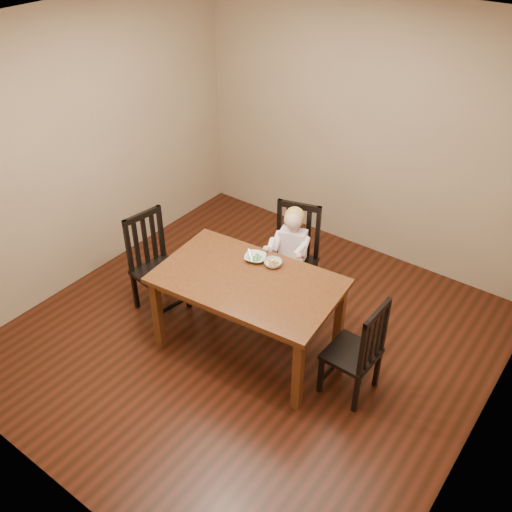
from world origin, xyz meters
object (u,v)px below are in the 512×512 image
Objects in this scene: chair_child at (293,258)px; toddler at (292,248)px; dining_table at (248,288)px; chair_left at (156,265)px; bowl_peas at (255,258)px; bowl_veg at (273,263)px; chair_right at (357,351)px.

chair_child is 1.83× the size of toddler.
dining_table is 0.83m from chair_child.
toddler is at bearing 137.14° from chair_left.
toddler is at bearing 90.00° from chair_child.
bowl_peas is at bearing 113.82° from dining_table.
toddler reaches higher than bowl_peas.
chair_child is 0.62m from bowl_veg.
dining_table is at bearing 78.95° from chair_child.
chair_left is 2.08m from chair_right.
chair_left is at bearing 95.45° from chair_right.
chair_left is at bearing -162.05° from bowl_peas.
chair_right is 1.03m from bowl_veg.
toddler is (1.01, 0.81, 0.16)m from chair_left.
chair_child is 5.60× the size of bowl_peas.
toddler reaches higher than dining_table.
toddler is (0.01, -0.05, 0.15)m from chair_child.
chair_child is 1.32m from chair_left.
chair_child is (-0.07, 0.81, -0.19)m from dining_table.
chair_left is (-1.07, -0.05, -0.20)m from dining_table.
chair_child is 0.63m from bowl_peas.
dining_table is at bearing -101.52° from bowl_veg.
chair_left is 6.39× the size of bowl_veg.
chair_left is 1.30m from toddler.
bowl_peas reaches higher than dining_table.
toddler is 0.52m from bowl_veg.
dining_table is 1.09m from chair_left.
chair_right reaches higher than bowl_veg.
chair_right is at bearing 102.47° from chair_left.
chair_left is 1.21m from bowl_veg.
chair_right is at bearing -8.18° from bowl_peas.
chair_left reaches higher than bowl_veg.
chair_left is at bearing 22.70° from toddler.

